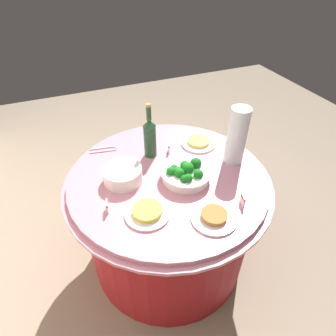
{
  "coord_description": "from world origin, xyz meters",
  "views": [
    {
      "loc": [
        -1.1,
        0.45,
        1.76
      ],
      "look_at": [
        0.0,
        0.0,
        0.79
      ],
      "focal_mm": 30.1,
      "sensor_mm": 36.0,
      "label": 1
    }
  ],
  "objects_px": {
    "serving_tongs": "(104,150)",
    "food_plate_peanuts": "(214,216)",
    "decorative_fruit_vase": "(237,138)",
    "label_placard_mid": "(107,206)",
    "label_placard_rear": "(243,200)",
    "broccoli_bowl": "(186,173)",
    "food_plate_noodles": "(198,142)",
    "label_placard_front": "(169,147)",
    "food_plate_fried_egg": "(147,212)",
    "wine_bottle": "(150,137)",
    "plate_stack": "(123,175)"
  },
  "relations": [
    {
      "from": "label_placard_mid",
      "to": "serving_tongs",
      "type": "bearing_deg",
      "value": -10.12
    },
    {
      "from": "decorative_fruit_vase",
      "to": "label_placard_rear",
      "type": "xyz_separation_m",
      "value": [
        -0.32,
        0.15,
        -0.13
      ]
    },
    {
      "from": "label_placard_mid",
      "to": "label_placard_rear",
      "type": "xyz_separation_m",
      "value": [
        -0.21,
        -0.62,
        0.0
      ]
    },
    {
      "from": "decorative_fruit_vase",
      "to": "food_plate_peanuts",
      "type": "bearing_deg",
      "value": 137.18
    },
    {
      "from": "broccoli_bowl",
      "to": "food_plate_fried_egg",
      "type": "height_order",
      "value": "broccoli_bowl"
    },
    {
      "from": "plate_stack",
      "to": "label_placard_rear",
      "type": "bearing_deg",
      "value": -128.44
    },
    {
      "from": "food_plate_noodles",
      "to": "label_placard_mid",
      "type": "relative_size",
      "value": 4.0
    },
    {
      "from": "label_placard_front",
      "to": "plate_stack",
      "type": "bearing_deg",
      "value": 114.94
    },
    {
      "from": "wine_bottle",
      "to": "label_placard_mid",
      "type": "distance_m",
      "value": 0.5
    },
    {
      "from": "plate_stack",
      "to": "food_plate_noodles",
      "type": "xyz_separation_m",
      "value": [
        0.16,
        -0.54,
        -0.03
      ]
    },
    {
      "from": "label_placard_mid",
      "to": "food_plate_peanuts",
      "type": "bearing_deg",
      "value": -118.1
    },
    {
      "from": "broccoli_bowl",
      "to": "label_placard_rear",
      "type": "relative_size",
      "value": 5.09
    },
    {
      "from": "decorative_fruit_vase",
      "to": "food_plate_fried_egg",
      "type": "relative_size",
      "value": 1.55
    },
    {
      "from": "label_placard_front",
      "to": "decorative_fruit_vase",
      "type": "bearing_deg",
      "value": -126.2
    },
    {
      "from": "label_placard_mid",
      "to": "label_placard_rear",
      "type": "height_order",
      "value": "same"
    },
    {
      "from": "label_placard_mid",
      "to": "label_placard_front",
      "type": "bearing_deg",
      "value": -53.67
    },
    {
      "from": "plate_stack",
      "to": "food_plate_peanuts",
      "type": "bearing_deg",
      "value": -142.75
    },
    {
      "from": "serving_tongs",
      "to": "food_plate_peanuts",
      "type": "distance_m",
      "value": 0.82
    },
    {
      "from": "serving_tongs",
      "to": "food_plate_noodles",
      "type": "relative_size",
      "value": 0.76
    },
    {
      "from": "plate_stack",
      "to": "food_plate_fried_egg",
      "type": "relative_size",
      "value": 0.95
    },
    {
      "from": "decorative_fruit_vase",
      "to": "serving_tongs",
      "type": "relative_size",
      "value": 2.03
    },
    {
      "from": "food_plate_fried_egg",
      "to": "plate_stack",
      "type": "bearing_deg",
      "value": 8.65
    },
    {
      "from": "plate_stack",
      "to": "label_placard_front",
      "type": "xyz_separation_m",
      "value": [
        0.15,
        -0.33,
        -0.01
      ]
    },
    {
      "from": "broccoli_bowl",
      "to": "label_placard_mid",
      "type": "bearing_deg",
      "value": 98.23
    },
    {
      "from": "serving_tongs",
      "to": "food_plate_peanuts",
      "type": "bearing_deg",
      "value": -154.15
    },
    {
      "from": "food_plate_peanuts",
      "to": "label_placard_rear",
      "type": "xyz_separation_m",
      "value": [
        0.03,
        -0.17,
        0.02
      ]
    },
    {
      "from": "decorative_fruit_vase",
      "to": "food_plate_noodles",
      "type": "bearing_deg",
      "value": 25.4
    },
    {
      "from": "plate_stack",
      "to": "label_placard_rear",
      "type": "xyz_separation_m",
      "value": [
        -0.39,
        -0.5,
        -0.01
      ]
    },
    {
      "from": "food_plate_noodles",
      "to": "label_placard_front",
      "type": "relative_size",
      "value": 4.0
    },
    {
      "from": "broccoli_bowl",
      "to": "label_placard_mid",
      "type": "distance_m",
      "value": 0.45
    },
    {
      "from": "food_plate_peanuts",
      "to": "decorative_fruit_vase",
      "type": "bearing_deg",
      "value": -42.82
    },
    {
      "from": "food_plate_fried_egg",
      "to": "label_placard_rear",
      "type": "distance_m",
      "value": 0.47
    },
    {
      "from": "label_placard_front",
      "to": "label_placard_rear",
      "type": "height_order",
      "value": "same"
    },
    {
      "from": "broccoli_bowl",
      "to": "food_plate_fried_egg",
      "type": "bearing_deg",
      "value": 120.1
    },
    {
      "from": "decorative_fruit_vase",
      "to": "label_placard_rear",
      "type": "bearing_deg",
      "value": 155.09
    },
    {
      "from": "plate_stack",
      "to": "food_plate_noodles",
      "type": "relative_size",
      "value": 0.95
    },
    {
      "from": "label_placard_rear",
      "to": "food_plate_peanuts",
      "type": "bearing_deg",
      "value": 99.32
    },
    {
      "from": "plate_stack",
      "to": "label_placard_mid",
      "type": "xyz_separation_m",
      "value": [
        -0.18,
        0.13,
        -0.01
      ]
    },
    {
      "from": "serving_tongs",
      "to": "label_placard_front",
      "type": "height_order",
      "value": "label_placard_front"
    },
    {
      "from": "broccoli_bowl",
      "to": "food_plate_noodles",
      "type": "bearing_deg",
      "value": -38.32
    },
    {
      "from": "wine_bottle",
      "to": "plate_stack",
      "type": "bearing_deg",
      "value": 127.19
    },
    {
      "from": "food_plate_noodles",
      "to": "label_placard_front",
      "type": "xyz_separation_m",
      "value": [
        -0.0,
        0.2,
        0.02
      ]
    },
    {
      "from": "serving_tongs",
      "to": "label_placard_mid",
      "type": "xyz_separation_m",
      "value": [
        -0.5,
        0.09,
        0.03
      ]
    },
    {
      "from": "plate_stack",
      "to": "decorative_fruit_vase",
      "type": "relative_size",
      "value": 0.62
    },
    {
      "from": "wine_bottle",
      "to": "food_plate_noodles",
      "type": "xyz_separation_m",
      "value": [
        -0.01,
        -0.32,
        -0.12
      ]
    },
    {
      "from": "food_plate_peanuts",
      "to": "food_plate_fried_egg",
      "type": "distance_m",
      "value": 0.31
    },
    {
      "from": "serving_tongs",
      "to": "food_plate_fried_egg",
      "type": "relative_size",
      "value": 0.76
    },
    {
      "from": "food_plate_fried_egg",
      "to": "label_placard_rear",
      "type": "bearing_deg",
      "value": -104.27
    },
    {
      "from": "plate_stack",
      "to": "food_plate_fried_egg",
      "type": "bearing_deg",
      "value": -171.35
    },
    {
      "from": "broccoli_bowl",
      "to": "serving_tongs",
      "type": "distance_m",
      "value": 0.56
    }
  ]
}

